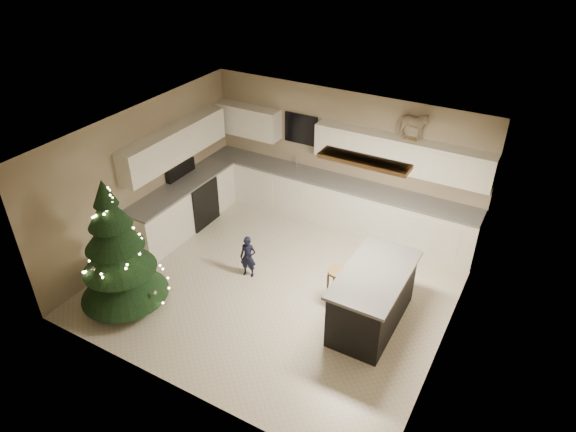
% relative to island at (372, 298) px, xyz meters
% --- Properties ---
extents(ground_plane, '(5.50, 5.50, 0.00)m').
position_rel_island_xyz_m(ground_plane, '(-1.69, 0.10, -0.48)').
color(ground_plane, beige).
extents(room_shell, '(5.52, 5.02, 2.61)m').
position_rel_island_xyz_m(room_shell, '(-1.66, 0.10, 1.27)').
color(room_shell, tan).
rests_on(room_shell, ground_plane).
extents(cabinetry, '(5.50, 3.20, 2.00)m').
position_rel_island_xyz_m(cabinetry, '(-2.60, 1.74, 0.28)').
color(cabinetry, white).
rests_on(cabinetry, ground_plane).
extents(island, '(0.90, 1.70, 0.95)m').
position_rel_island_xyz_m(island, '(0.00, 0.00, 0.00)').
color(island, black).
rests_on(island, ground_plane).
extents(bar_stool, '(0.33, 0.33, 0.63)m').
position_rel_island_xyz_m(bar_stool, '(-0.64, 0.17, -0.00)').
color(bar_stool, olive).
rests_on(bar_stool, ground_plane).
extents(christmas_tree, '(1.40, 1.35, 2.24)m').
position_rel_island_xyz_m(christmas_tree, '(-3.54, -1.50, 0.44)').
color(christmas_tree, '#3F2816').
rests_on(christmas_tree, ground_plane).
extents(toddler, '(0.31, 0.24, 0.76)m').
position_rel_island_xyz_m(toddler, '(-2.24, 0.05, -0.10)').
color(toddler, black).
rests_on(toddler, ground_plane).
extents(rocking_horse, '(0.60, 0.29, 0.51)m').
position_rel_island_xyz_m(rocking_horse, '(-0.41, 2.42, 1.79)').
color(rocking_horse, olive).
rests_on(rocking_horse, cabinetry).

